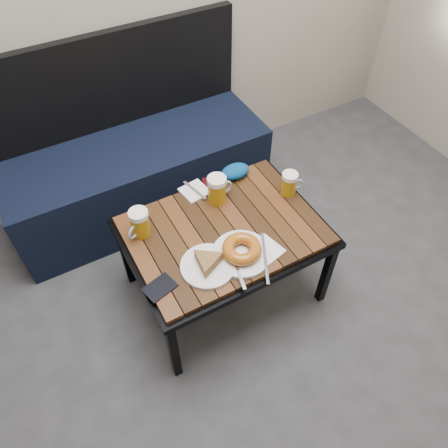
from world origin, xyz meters
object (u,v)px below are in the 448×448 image
plate_pie (208,263)px  passport_burgundy (214,186)px  beer_mug_right (289,184)px  plate_bagel (242,251)px  knit_pouch (235,171)px  passport_navy (160,287)px  beer_mug_left (140,223)px  beer_mug_centre (217,189)px  cafe_table (224,235)px  bench (137,169)px

plate_pie → passport_burgundy: (0.24, 0.39, -0.02)m
beer_mug_right → plate_pie: beer_mug_right is taller
plate_bagel → knit_pouch: size_ratio=2.14×
passport_burgundy → passport_navy: bearing=-122.2°
beer_mug_left → plate_bagel: beer_mug_left is taller
beer_mug_right → passport_burgundy: bearing=161.0°
beer_mug_centre → beer_mug_right: (0.31, -0.11, -0.01)m
beer_mug_centre → plate_pie: (-0.21, -0.31, -0.04)m
beer_mug_left → knit_pouch: 0.54m
beer_mug_left → plate_bagel: size_ratio=0.43×
cafe_table → beer_mug_left: beer_mug_left is taller
bench → beer_mug_left: bearing=-107.0°
beer_mug_right → passport_navy: beer_mug_right is taller
bench → knit_pouch: 0.64m
beer_mug_centre → beer_mug_right: 0.33m
passport_navy → knit_pouch: knit_pouch is taller
cafe_table → beer_mug_left: bearing=155.6°
beer_mug_centre → beer_mug_left: bearing=175.1°
passport_burgundy → plate_bagel: bearing=-86.0°
beer_mug_right → plate_bagel: 0.42m
bench → beer_mug_right: (0.49, -0.71, 0.26)m
cafe_table → knit_pouch: bearing=51.9°
beer_mug_right → plate_bagel: (-0.37, -0.20, -0.03)m
beer_mug_right → plate_bagel: beer_mug_right is taller
beer_mug_left → plate_bagel: (0.31, -0.30, -0.04)m
passport_navy → plate_pie: bearing=74.6°
plate_bagel → passport_burgundy: (0.09, 0.40, -0.02)m
cafe_table → passport_burgundy: 0.26m
cafe_table → beer_mug_centre: (0.06, 0.16, 0.11)m
bench → cafe_table: (0.13, -0.76, 0.16)m
plate_bagel → cafe_table: bearing=87.4°
bench → beer_mug_centre: (0.19, -0.60, 0.27)m
bench → passport_burgundy: bearing=-67.4°
bench → beer_mug_right: size_ratio=12.12×
passport_navy → beer_mug_centre: bearing=111.5°
plate_pie → passport_navy: size_ratio=1.86×
beer_mug_centre → plate_pie: 0.37m
plate_bagel → bench: bearing=97.7°
bench → passport_burgundy: bench is taller
beer_mug_left → beer_mug_right: (0.68, -0.10, -0.01)m
cafe_table → knit_pouch: (0.20, 0.26, 0.07)m
bench → cafe_table: size_ratio=1.67×
bench → plate_bagel: size_ratio=4.62×
cafe_table → passport_navy: (-0.36, -0.14, 0.05)m
beer_mug_centre → passport_burgundy: size_ratio=1.06×
passport_burgundy → knit_pouch: 0.13m
bench → beer_mug_right: 0.90m
cafe_table → plate_bagel: (-0.01, -0.16, 0.07)m
beer_mug_centre → knit_pouch: bearing=26.6°
bench → passport_burgundy: 0.59m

